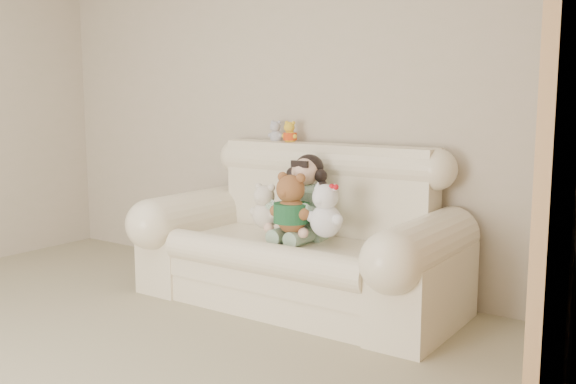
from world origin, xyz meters
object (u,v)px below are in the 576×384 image
(white_cat, at_px, (326,205))
(seated_child, at_px, (306,196))
(sofa, at_px, (297,226))
(cream_teddy, at_px, (265,202))
(brown_teddy, at_px, (291,197))

(white_cat, bearing_deg, seated_child, 121.67)
(sofa, bearing_deg, cream_teddy, -149.42)
(seated_child, relative_size, brown_teddy, 1.26)
(seated_child, xyz_separation_m, brown_teddy, (0.03, -0.21, 0.02))
(sofa, distance_m, cream_teddy, 0.26)
(white_cat, bearing_deg, brown_teddy, 162.56)
(sofa, xyz_separation_m, white_cat, (0.28, -0.10, 0.18))
(brown_teddy, relative_size, cream_teddy, 1.30)
(brown_teddy, bearing_deg, sofa, 134.29)
(sofa, height_order, brown_teddy, sofa)
(brown_teddy, bearing_deg, white_cat, 31.53)
(white_cat, bearing_deg, sofa, 136.08)
(sofa, distance_m, seated_child, 0.20)
(brown_teddy, distance_m, cream_teddy, 0.23)
(cream_teddy, bearing_deg, brown_teddy, -25.89)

